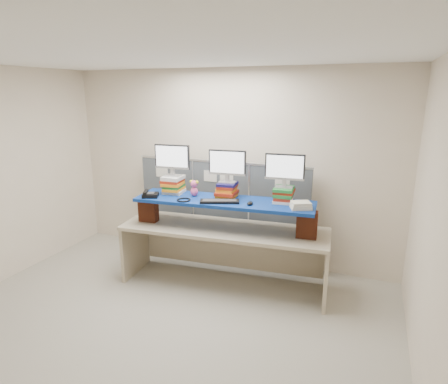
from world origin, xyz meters
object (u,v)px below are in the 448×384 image
at_px(desk, 224,239).
at_px(monitor_right, 285,169).
at_px(blue_board, 224,201).
at_px(desk_phone, 150,195).
at_px(monitor_center, 227,164).
at_px(keyboard, 220,201).
at_px(monitor_left, 172,158).

relative_size(desk, monitor_right, 5.64).
relative_size(blue_board, desk_phone, 9.04).
distance_m(monitor_center, monitor_right, 0.72).
bearing_deg(keyboard, monitor_center, 67.85).
distance_m(desk, monitor_center, 0.96).
relative_size(desk, desk_phone, 10.84).
xyz_separation_m(desk, desk_phone, (-0.93, -0.24, 0.56)).
height_order(monitor_center, monitor_right, monitor_center).
xyz_separation_m(desk, monitor_center, (-0.00, 0.12, 0.96)).
distance_m(desk, monitor_right, 1.19).
bearing_deg(monitor_center, monitor_left, 180.00).
height_order(desk, keyboard, keyboard).
bearing_deg(desk, monitor_center, 86.39).
distance_m(blue_board, monitor_right, 0.85).
height_order(desk, monitor_right, monitor_right).
distance_m(blue_board, keyboard, 0.13).
bearing_deg(desk_phone, monitor_center, -2.59).
distance_m(monitor_right, keyboard, 0.88).
bearing_deg(monitor_left, desk_phone, -128.31).
height_order(keyboard, desk_phone, desk_phone).
height_order(desk, monitor_center, monitor_center).
bearing_deg(desk_phone, desk, -9.31).
height_order(blue_board, keyboard, keyboard).
distance_m(blue_board, monitor_center, 0.46).
xyz_separation_m(desk, monitor_right, (0.71, 0.19, 0.94)).
bearing_deg(monitor_right, keyboard, -161.77).
distance_m(desk, desk_phone, 1.11).
height_order(monitor_center, keyboard, monitor_center).
bearing_deg(desk_phone, monitor_right, -9.08).
bearing_deg(monitor_right, monitor_left, -180.00).
height_order(desk, monitor_left, monitor_left).
bearing_deg(monitor_right, desk, -170.69).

